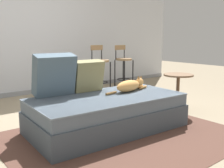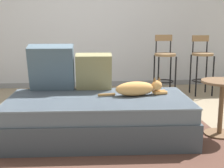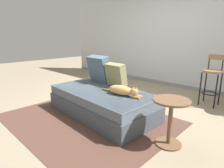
{
  "view_description": "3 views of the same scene",
  "coord_description": "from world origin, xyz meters",
  "px_view_note": "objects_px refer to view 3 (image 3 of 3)",
  "views": [
    {
      "loc": [
        -1.9,
        -2.88,
        1.14
      ],
      "look_at": [
        0.15,
        -0.3,
        0.55
      ],
      "focal_mm": 42.0,
      "sensor_mm": 36.0,
      "label": 1
    },
    {
      "loc": [
        -0.19,
        -3.5,
        1.2
      ],
      "look_at": [
        0.15,
        -0.3,
        0.55
      ],
      "focal_mm": 50.0,
      "sensor_mm": 36.0,
      "label": 2
    },
    {
      "loc": [
        2.23,
        -2.45,
        1.32
      ],
      "look_at": [
        0.15,
        -0.3,
        0.55
      ],
      "focal_mm": 30.0,
      "sensor_mm": 36.0,
      "label": 3
    }
  ],
  "objects_px": {
    "couch": "(102,102)",
    "bar_stool_near_window": "(212,77)",
    "throw_pillow_corner": "(99,69)",
    "side_table": "(170,116)",
    "cat": "(122,90)",
    "throw_pillow_middle": "(116,75)"
  },
  "relations": [
    {
      "from": "couch",
      "to": "bar_stool_near_window",
      "type": "height_order",
      "value": "bar_stool_near_window"
    },
    {
      "from": "throw_pillow_corner",
      "to": "bar_stool_near_window",
      "type": "xyz_separation_m",
      "value": [
        1.68,
        1.37,
        -0.13
      ]
    },
    {
      "from": "side_table",
      "to": "bar_stool_near_window",
      "type": "bearing_deg",
      "value": 93.32
    },
    {
      "from": "bar_stool_near_window",
      "to": "cat",
      "type": "bearing_deg",
      "value": -113.87
    },
    {
      "from": "throw_pillow_corner",
      "to": "couch",
      "type": "bearing_deg",
      "value": -39.28
    },
    {
      "from": "couch",
      "to": "bar_stool_near_window",
      "type": "bearing_deg",
      "value": 56.41
    },
    {
      "from": "couch",
      "to": "throw_pillow_corner",
      "type": "xyz_separation_m",
      "value": [
        -0.5,
        0.41,
        0.47
      ]
    },
    {
      "from": "throw_pillow_corner",
      "to": "cat",
      "type": "xyz_separation_m",
      "value": [
        0.92,
        -0.35,
        -0.19
      ]
    },
    {
      "from": "throw_pillow_corner",
      "to": "bar_stool_near_window",
      "type": "bearing_deg",
      "value": 39.27
    },
    {
      "from": "couch",
      "to": "side_table",
      "type": "height_order",
      "value": "side_table"
    },
    {
      "from": "cat",
      "to": "side_table",
      "type": "relative_size",
      "value": 1.26
    },
    {
      "from": "throw_pillow_corner",
      "to": "bar_stool_near_window",
      "type": "height_order",
      "value": "bar_stool_near_window"
    },
    {
      "from": "throw_pillow_corner",
      "to": "side_table",
      "type": "xyz_separation_m",
      "value": [
        1.79,
        -0.47,
        -0.3
      ]
    },
    {
      "from": "cat",
      "to": "bar_stool_near_window",
      "type": "relative_size",
      "value": 0.76
    },
    {
      "from": "cat",
      "to": "side_table",
      "type": "distance_m",
      "value": 0.89
    },
    {
      "from": "couch",
      "to": "cat",
      "type": "relative_size",
      "value": 2.59
    },
    {
      "from": "couch",
      "to": "cat",
      "type": "distance_m",
      "value": 0.51
    },
    {
      "from": "throw_pillow_middle",
      "to": "cat",
      "type": "height_order",
      "value": "throw_pillow_middle"
    },
    {
      "from": "cat",
      "to": "throw_pillow_middle",
      "type": "bearing_deg",
      "value": 143.73
    },
    {
      "from": "couch",
      "to": "cat",
      "type": "height_order",
      "value": "cat"
    },
    {
      "from": "throw_pillow_middle",
      "to": "cat",
      "type": "bearing_deg",
      "value": -36.27
    },
    {
      "from": "throw_pillow_corner",
      "to": "throw_pillow_middle",
      "type": "height_order",
      "value": "throw_pillow_corner"
    }
  ]
}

